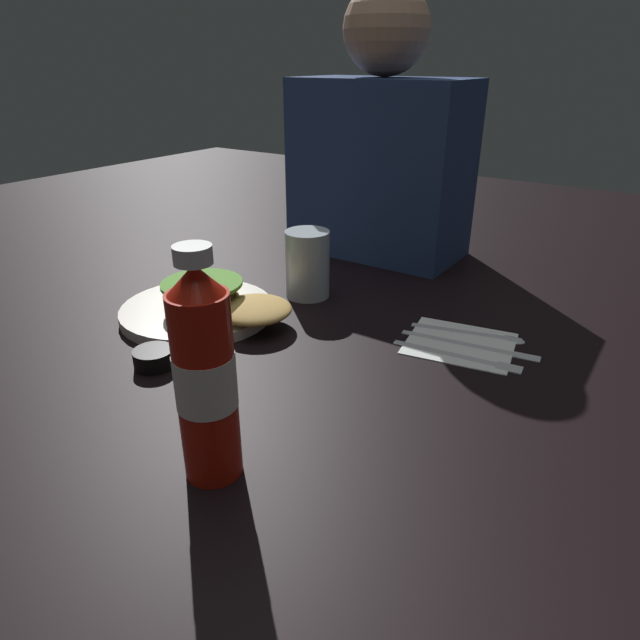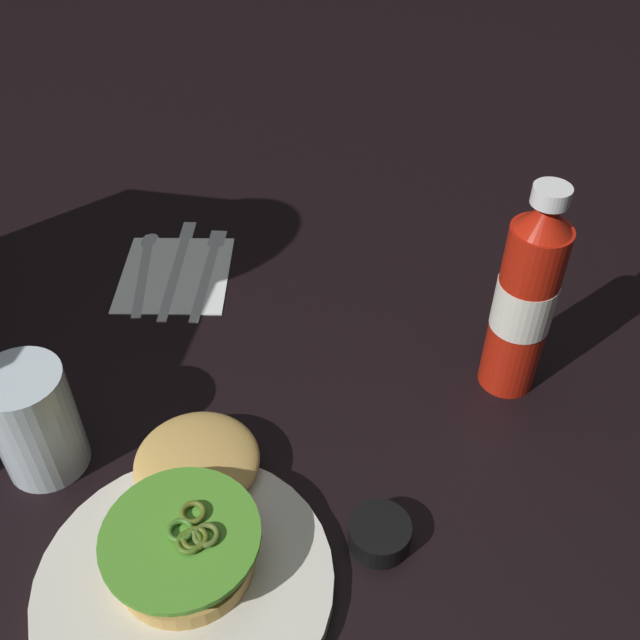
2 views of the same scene
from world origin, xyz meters
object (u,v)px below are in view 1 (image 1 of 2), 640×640
at_px(fork_utensil, 467,356).
at_px(spoon_utensil, 484,333).
at_px(ketchup_bottle, 205,377).
at_px(butter_knife, 478,345).
at_px(burger_sandwich, 222,300).
at_px(water_glass, 308,264).
at_px(dinner_plate, 197,310).
at_px(napkin, 460,343).
at_px(diner_person, 381,149).
at_px(condiment_cup, 154,358).

xyz_separation_m(fork_utensil, spoon_utensil, (-0.01, 0.09, 0.00)).
xyz_separation_m(ketchup_bottle, butter_knife, (0.14, 0.43, -0.11)).
bearing_deg(spoon_utensil, butter_knife, -82.36).
height_order(burger_sandwich, fork_utensil, burger_sandwich).
bearing_deg(water_glass, fork_utensil, -11.36).
height_order(dinner_plate, butter_knife, dinner_plate).
height_order(napkin, fork_utensil, fork_utensil).
bearing_deg(burger_sandwich, napkin, 21.18).
xyz_separation_m(burger_sandwich, napkin, (0.36, 0.14, -0.04)).
bearing_deg(dinner_plate, ketchup_bottle, -42.25).
bearing_deg(dinner_plate, diner_person, 80.00).
relative_size(napkin, spoon_utensil, 0.90).
relative_size(burger_sandwich, ketchup_bottle, 0.90).
relative_size(burger_sandwich, diner_person, 0.42).
distance_m(ketchup_bottle, spoon_utensil, 0.50).
xyz_separation_m(ketchup_bottle, water_glass, (-0.20, 0.45, -0.06)).
height_order(water_glass, spoon_utensil, water_glass).
xyz_separation_m(condiment_cup, spoon_utensil, (0.36, 0.36, -0.01)).
bearing_deg(napkin, diner_person, 134.67).
distance_m(fork_utensil, butter_knife, 0.04).
distance_m(ketchup_bottle, fork_utensil, 0.42).
relative_size(spoon_utensil, diner_person, 0.33).
distance_m(dinner_plate, diner_person, 0.53).
relative_size(dinner_plate, ketchup_bottle, 1.03).
distance_m(dinner_plate, fork_utensil, 0.45).
xyz_separation_m(ketchup_bottle, diner_person, (-0.22, 0.75, 0.11)).
bearing_deg(condiment_cup, dinner_plate, 115.24).
distance_m(fork_utensil, diner_person, 0.56).
xyz_separation_m(dinner_plate, butter_knife, (0.44, 0.15, -0.00)).
distance_m(water_glass, fork_utensil, 0.34).
bearing_deg(condiment_cup, fork_utensil, 36.60).
height_order(burger_sandwich, ketchup_bottle, ketchup_bottle).
height_order(condiment_cup, spoon_utensil, condiment_cup).
xyz_separation_m(spoon_utensil, diner_person, (-0.35, 0.28, 0.22)).
bearing_deg(condiment_cup, water_glass, 84.74).
bearing_deg(water_glass, spoon_utensil, 3.61).
xyz_separation_m(ketchup_bottle, fork_utensil, (0.14, 0.38, -0.11)).
height_order(napkin, diner_person, diner_person).
bearing_deg(diner_person, spoon_utensil, -39.14).
bearing_deg(butter_knife, napkin, -171.73).
bearing_deg(diner_person, water_glass, -86.01).
height_order(water_glass, fork_utensil, water_glass).
distance_m(dinner_plate, napkin, 0.44).
xyz_separation_m(burger_sandwich, fork_utensil, (0.39, 0.10, -0.03)).
xyz_separation_m(dinner_plate, diner_person, (0.08, 0.48, 0.22)).
height_order(condiment_cup, fork_utensil, condiment_cup).
bearing_deg(fork_utensil, napkin, 123.52).
height_order(ketchup_bottle, condiment_cup, ketchup_bottle).
distance_m(dinner_plate, condiment_cup, 0.18).
relative_size(dinner_plate, fork_utensil, 1.34).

